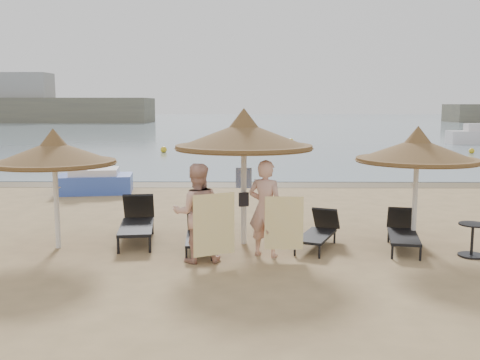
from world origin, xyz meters
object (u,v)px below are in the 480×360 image
at_px(palapa_center, 244,136).
at_px(lounger_far_left, 137,221).
at_px(lounger_near_left, 200,233).
at_px(side_table, 472,241).
at_px(palapa_right, 417,151).
at_px(lounger_near_right, 319,231).
at_px(palapa_left, 54,153).
at_px(lounger_far_right, 403,231).
at_px(person_left, 197,205).
at_px(person_right, 265,201).
at_px(pedal_boat, 94,180).

bearing_deg(palapa_center, lounger_far_left, 172.18).
xyz_separation_m(lounger_near_left, side_table, (5.44, -0.50, -0.02)).
bearing_deg(palapa_right, lounger_near_right, -175.90).
relative_size(palapa_left, lounger_near_left, 1.52).
bearing_deg(lounger_far_right, person_left, -154.42).
height_order(palapa_left, person_right, palapa_left).
bearing_deg(lounger_far_right, lounger_near_right, -171.13).
xyz_separation_m(lounger_near_right, pedal_boat, (-6.71, 6.85, 0.09)).
distance_m(person_left, pedal_boat, 9.05).
bearing_deg(pedal_boat, lounger_near_right, -54.10).
bearing_deg(pedal_boat, lounger_near_left, -67.88).
bearing_deg(palapa_left, person_left, -17.33).
xyz_separation_m(palapa_left, pedal_boat, (-1.22, 7.03, -1.57)).
relative_size(lounger_near_left, lounger_near_right, 0.95).
xyz_separation_m(person_left, pedal_boat, (-4.23, 7.97, -0.67)).
xyz_separation_m(lounger_near_left, lounger_near_right, (2.51, 0.23, 0.01)).
distance_m(palapa_center, lounger_near_left, 2.24).
xyz_separation_m(lounger_far_left, person_left, (1.48, -1.66, 0.68)).
relative_size(lounger_far_left, lounger_near_right, 1.24).
distance_m(lounger_far_left, lounger_near_right, 4.01).
xyz_separation_m(lounger_far_left, lounger_near_right, (3.97, -0.53, -0.09)).
height_order(palapa_right, side_table, palapa_right).
relative_size(palapa_left, palapa_right, 0.98).
bearing_deg(person_right, palapa_center, -43.31).
height_order(lounger_near_right, person_right, person_right).
bearing_deg(side_table, lounger_far_right, 151.23).
distance_m(lounger_near_left, lounger_far_right, 4.26).
height_order(side_table, person_left, person_left).
distance_m(palapa_center, side_table, 5.04).
xyz_separation_m(palapa_right, lounger_near_right, (-2.04, -0.15, -1.69)).
relative_size(lounger_far_left, pedal_boat, 0.82).
xyz_separation_m(palapa_right, lounger_far_right, (-0.30, -0.24, -1.68)).
relative_size(palapa_left, pedal_boat, 0.95).
height_order(palapa_right, lounger_near_right, palapa_right).
bearing_deg(lounger_far_right, palapa_center, -173.28).
xyz_separation_m(lounger_near_left, pedal_boat, (-4.20, 7.08, 0.10)).
relative_size(palapa_center, lounger_near_right, 1.68).
relative_size(lounger_near_right, side_table, 2.64).
height_order(lounger_far_left, lounger_far_right, lounger_far_left).
bearing_deg(lounger_far_left, palapa_center, -15.78).
relative_size(palapa_center, lounger_far_right, 1.62).
bearing_deg(lounger_far_left, lounger_near_right, -15.62).
height_order(side_table, pedal_boat, pedal_boat).
xyz_separation_m(side_table, pedal_boat, (-9.64, 7.58, 0.11)).
relative_size(palapa_left, lounger_far_left, 1.16).
height_order(person_left, person_right, person_right).
height_order(palapa_right, lounger_far_right, palapa_right).
distance_m(lounger_near_left, side_table, 5.46).
bearing_deg(lounger_near_left, lounger_near_right, 1.26).
xyz_separation_m(lounger_near_left, lounger_far_right, (4.26, 0.14, 0.02)).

